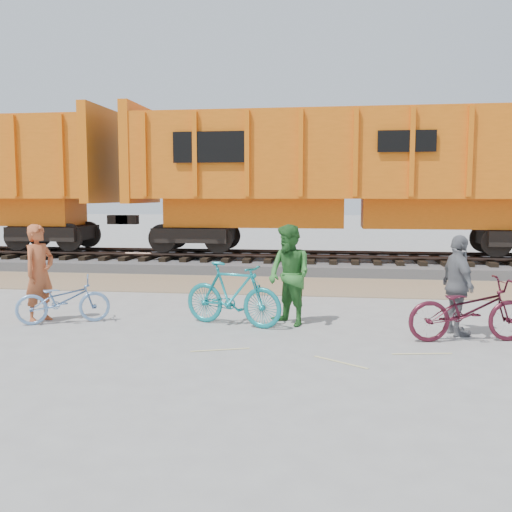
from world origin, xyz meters
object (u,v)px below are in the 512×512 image
(hopper_car_center, at_px, (353,174))
(person_man, at_px, (289,275))
(bicycle_teal, at_px, (233,294))
(person_woman, at_px, (458,285))
(person_solo, at_px, (39,273))
(bicycle_maroon, at_px, (469,310))
(bicycle_blue, at_px, (63,300))

(hopper_car_center, distance_m, person_man, 8.33)
(bicycle_teal, xyz_separation_m, person_woman, (3.84, -0.17, 0.27))
(person_solo, xyz_separation_m, person_man, (4.61, 0.33, 0.01))
(bicycle_teal, bearing_deg, person_solo, 109.97)
(bicycle_maroon, distance_m, person_solo, 7.57)
(bicycle_blue, distance_m, person_man, 4.16)
(bicycle_maroon, height_order, person_woman, person_woman)
(bicycle_teal, relative_size, person_solo, 1.06)
(bicycle_maroon, height_order, person_solo, person_solo)
(bicycle_blue, height_order, person_solo, person_solo)
(bicycle_teal, height_order, person_woman, person_woman)
(person_man, bearing_deg, bicycle_maroon, 29.67)
(bicycle_maroon, bearing_deg, person_solo, 75.59)
(bicycle_maroon, bearing_deg, hopper_car_center, -0.69)
(person_man, xyz_separation_m, person_woman, (2.84, -0.37, -0.07))
(person_man, bearing_deg, person_woman, 36.91)
(bicycle_teal, bearing_deg, person_woman, -74.75)
(hopper_car_center, bearing_deg, bicycle_maroon, -79.61)
(bicycle_blue, bearing_deg, hopper_car_center, -57.42)
(bicycle_blue, bearing_deg, person_man, -108.36)
(bicycle_blue, relative_size, bicycle_maroon, 0.84)
(person_man, bearing_deg, bicycle_blue, -129.57)
(bicycle_blue, distance_m, person_solo, 0.69)
(hopper_car_center, distance_m, bicycle_teal, 8.82)
(hopper_car_center, xyz_separation_m, person_solo, (-5.95, -8.29, -2.10))
(hopper_car_center, distance_m, person_woman, 8.73)
(person_woman, bearing_deg, bicycle_maroon, -179.65)
(person_man, relative_size, person_woman, 1.08)
(hopper_car_center, relative_size, bicycle_blue, 8.46)
(hopper_car_center, height_order, person_woman, hopper_car_center)
(bicycle_blue, relative_size, person_man, 0.91)
(person_man, bearing_deg, person_solo, -131.45)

